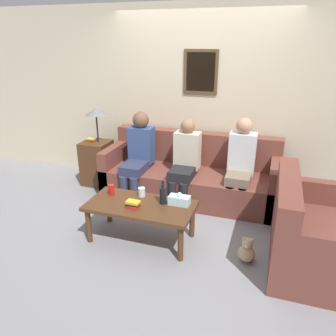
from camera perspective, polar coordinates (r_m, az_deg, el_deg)
ground_plane at (r=4.35m, az=2.04°, el=-7.68°), size 16.00×16.00×0.00m
wall_back at (r=4.82m, az=5.66°, el=11.64°), size 9.00×0.08×2.60m
couch_main at (r=4.68m, az=3.94°, el=-1.43°), size 2.42×0.87×0.88m
couch_side at (r=3.61m, az=23.85°, el=-10.75°), size 0.87×1.29×0.88m
coffee_table at (r=3.64m, az=-4.79°, el=-7.11°), size 1.18×0.58×0.44m
side_table_with_lamp at (r=5.16m, az=-12.25°, el=1.58°), size 0.41×0.41×1.19m
wine_bottle at (r=3.57m, az=-0.89°, el=-4.70°), size 0.07×0.07×0.27m
drinking_glass at (r=3.77m, az=-4.61°, el=-4.19°), size 0.08×0.08×0.10m
book_stack at (r=3.54m, az=-6.08°, el=-6.28°), size 0.15×0.12×0.07m
soda_can at (r=3.84m, az=-9.84°, el=-3.75°), size 0.07×0.07×0.12m
tissue_box at (r=3.57m, az=1.99°, el=-5.59°), size 0.23×0.12×0.15m
person_left at (r=4.62m, az=-5.18°, el=2.75°), size 0.34×0.65×1.19m
person_middle at (r=4.40m, az=2.98°, el=1.45°), size 0.34×0.60×1.15m
person_right at (r=4.32m, az=12.53°, el=1.04°), size 0.34×0.57×1.20m
teddy_bear at (r=3.52m, az=13.55°, el=-13.87°), size 0.17×0.17×0.27m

